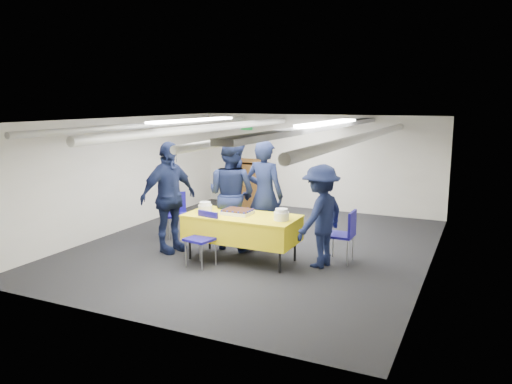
% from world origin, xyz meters
% --- Properties ---
extents(ground, '(7.00, 7.00, 0.00)m').
position_xyz_m(ground, '(0.00, 0.00, 0.00)').
color(ground, black).
rests_on(ground, ground).
extents(room_shell, '(6.00, 7.00, 2.30)m').
position_xyz_m(room_shell, '(0.09, 0.41, 1.81)').
color(room_shell, silver).
rests_on(room_shell, ground).
extents(serving_table, '(1.87, 0.90, 0.77)m').
position_xyz_m(serving_table, '(0.11, -0.83, 0.56)').
color(serving_table, black).
rests_on(serving_table, ground).
extents(sheet_cake, '(0.49, 0.37, 0.09)m').
position_xyz_m(sheet_cake, '(0.01, -0.79, 0.81)').
color(sheet_cake, white).
rests_on(sheet_cake, serving_table).
extents(plate_stack_left, '(0.23, 0.23, 0.17)m').
position_xyz_m(plate_stack_left, '(-0.56, -0.88, 0.85)').
color(plate_stack_left, white).
rests_on(plate_stack_left, serving_table).
extents(plate_stack_right, '(0.24, 0.24, 0.18)m').
position_xyz_m(plate_stack_right, '(0.84, -0.88, 0.86)').
color(plate_stack_right, white).
rests_on(plate_stack_right, serving_table).
extents(podium, '(0.62, 0.53, 1.25)m').
position_xyz_m(podium, '(-1.60, 3.05, 0.61)').
color(podium, brown).
rests_on(podium, ground).
extents(chair_near, '(0.49, 0.49, 0.87)m').
position_xyz_m(chair_near, '(-0.34, -1.30, 0.53)').
color(chair_near, gray).
rests_on(chair_near, ground).
extents(chair_right, '(0.42, 0.42, 0.87)m').
position_xyz_m(chair_right, '(1.70, -0.22, 0.53)').
color(chair_right, gray).
rests_on(chair_right, ground).
extents(chair_left, '(0.59, 0.59, 0.87)m').
position_xyz_m(chair_left, '(-1.71, -0.06, 0.53)').
color(chair_left, gray).
rests_on(chair_left, ground).
extents(sailor_a, '(0.76, 0.54, 1.96)m').
position_xyz_m(sailor_a, '(0.19, -0.08, 0.98)').
color(sailor_a, black).
rests_on(sailor_a, ground).
extents(sailor_b, '(1.04, 0.85, 1.96)m').
position_xyz_m(sailor_b, '(-0.37, -0.27, 0.98)').
color(sailor_b, black).
rests_on(sailor_b, ground).
extents(sailor_c, '(0.80, 1.23, 1.94)m').
position_xyz_m(sailor_c, '(-1.27, -0.92, 0.97)').
color(sailor_c, black).
rests_on(sailor_c, ground).
extents(sailor_d, '(0.87, 1.19, 1.65)m').
position_xyz_m(sailor_d, '(1.38, -0.57, 0.82)').
color(sailor_d, black).
rests_on(sailor_d, ground).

